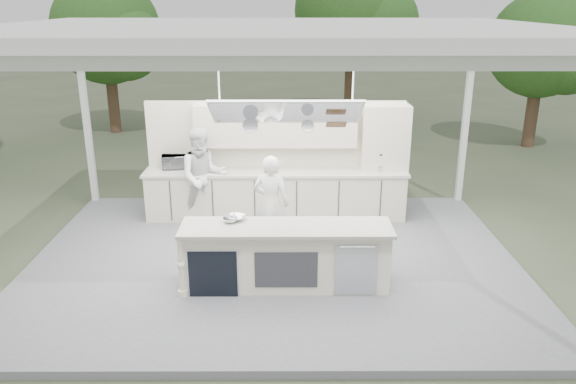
{
  "coord_description": "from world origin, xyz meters",
  "views": [
    {
      "loc": [
        0.2,
        -8.47,
        4.2
      ],
      "look_at": [
        0.23,
        0.4,
        1.15
      ],
      "focal_mm": 35.0,
      "sensor_mm": 36.0,
      "label": 1
    }
  ],
  "objects_px": {
    "head_chef": "(271,204)",
    "sous_chef": "(203,177)",
    "back_counter": "(276,194)",
    "demo_island": "(285,256)"
  },
  "relations": [
    {
      "from": "demo_island",
      "to": "sous_chef",
      "type": "distance_m",
      "value": 2.94
    },
    {
      "from": "demo_island",
      "to": "head_chef",
      "type": "bearing_deg",
      "value": 100.38
    },
    {
      "from": "head_chef",
      "to": "sous_chef",
      "type": "relative_size",
      "value": 0.9
    },
    {
      "from": "back_counter",
      "to": "head_chef",
      "type": "relative_size",
      "value": 3.03
    },
    {
      "from": "demo_island",
      "to": "back_counter",
      "type": "xyz_separation_m",
      "value": [
        -0.18,
        2.81,
        0.0
      ]
    },
    {
      "from": "back_counter",
      "to": "head_chef",
      "type": "distance_m",
      "value": 1.59
    },
    {
      "from": "back_counter",
      "to": "sous_chef",
      "type": "bearing_deg",
      "value": -165.52
    },
    {
      "from": "head_chef",
      "to": "sous_chef",
      "type": "bearing_deg",
      "value": -28.18
    },
    {
      "from": "back_counter",
      "to": "sous_chef",
      "type": "relative_size",
      "value": 2.72
    },
    {
      "from": "demo_island",
      "to": "head_chef",
      "type": "relative_size",
      "value": 1.85
    }
  ]
}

